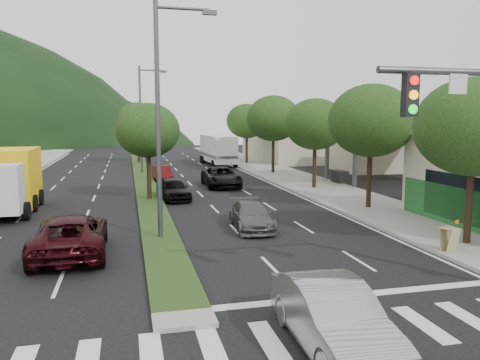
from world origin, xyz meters
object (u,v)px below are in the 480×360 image
object	(u,v)px
sedan_silver	(333,317)
suv_maroon	(71,235)
tree_r_d	(273,118)
car_queue_b	(251,216)
streetlight_mid	(143,114)
car_queue_c	(162,173)
car_queue_a	(173,189)
car_queue_d	(221,177)
tree_r_b	(371,121)
tree_r_c	(315,124)
tree_r_a	(474,127)
motorhome	(218,149)
tree_r_e	(247,121)
tree_med_near	(148,130)
box_truck	(10,183)
a_frame_sign	(449,237)
tree_med_far	(138,120)
streetlight_near	(163,108)

from	to	relation	value
sedan_silver	suv_maroon	size ratio (longest dim) A/B	0.82
tree_r_d	car_queue_b	xyz separation A→B (m)	(-7.69, -20.95, -4.57)
streetlight_mid	car_queue_c	distance (m)	7.27
sedan_silver	car_queue_a	size ratio (longest dim) A/B	1.12
car_queue_b	car_queue_d	bearing A→B (deg)	89.21
tree_r_b	tree_r_c	bearing A→B (deg)	90.00
suv_maroon	car_queue_a	world-z (taller)	suv_maroon
tree_r_a	motorhome	distance (m)	35.90
tree_r_e	tree_med_near	bearing A→B (deg)	-118.61
tree_r_c	box_truck	world-z (taller)	tree_r_c
a_frame_sign	streetlight_mid	bearing A→B (deg)	92.23
tree_r_e	car_queue_d	bearing A→B (deg)	-110.45
tree_med_far	car_queue_a	size ratio (longest dim) A/B	1.69
tree_r_b	tree_r_d	bearing A→B (deg)	90.00
tree_med_far	streetlight_mid	distance (m)	11.02
streetlight_near	motorhome	xyz separation A→B (m)	(8.35, 31.61, -3.82)
streetlight_near	suv_maroon	bearing A→B (deg)	-157.51
tree_r_e	streetlight_mid	bearing A→B (deg)	-149.31
car_queue_b	motorhome	size ratio (longest dim) A/B	0.49
tree_med_near	car_queue_b	world-z (taller)	tree_med_near
tree_r_b	streetlight_mid	bearing A→B (deg)	119.32
box_truck	a_frame_sign	size ratio (longest dim) A/B	5.78
sedan_silver	suv_maroon	bearing A→B (deg)	126.63
tree_r_e	car_queue_a	distance (m)	24.85
tree_r_e	tree_r_d	bearing A→B (deg)	-90.00
car_queue_d	motorhome	bearing A→B (deg)	80.53
tree_med_near	tree_r_a	bearing A→B (deg)	-49.40
tree_med_far	car_queue_d	bearing A→B (deg)	-75.13
streetlight_near	a_frame_sign	size ratio (longest dim) A/B	8.21
tree_r_a	tree_r_e	distance (m)	36.00
tree_med_far	tree_med_near	bearing A→B (deg)	-90.00
streetlight_near	car_queue_b	world-z (taller)	streetlight_near
sedan_silver	tree_med_near	bearing A→B (deg)	99.53
streetlight_near	a_frame_sign	bearing A→B (deg)	-25.24
tree_med_far	car_queue_c	bearing A→B (deg)	-84.69
car_queue_a	motorhome	distance (m)	22.88
tree_r_a	suv_maroon	distance (m)	16.17
a_frame_sign	tree_r_a	bearing A→B (deg)	12.91
box_truck	car_queue_c	bearing A→B (deg)	-129.04
tree_r_e	streetlight_mid	world-z (taller)	streetlight_mid
streetlight_mid	car_queue_a	distance (m)	15.95
tree_r_b	a_frame_sign	bearing A→B (deg)	-99.60
tree_r_a	tree_med_near	xyz separation A→B (m)	(-12.00, 14.00, -0.39)
tree_r_d	tree_r_c	bearing A→B (deg)	-90.00
car_queue_b	box_truck	size ratio (longest dim) A/B	0.60
streetlight_near	box_truck	distance (m)	11.96
tree_r_a	sedan_silver	xyz separation A→B (m)	(-8.94, -6.65, -4.06)
tree_r_c	streetlight_mid	size ratio (longest dim) A/B	0.65
tree_r_a	motorhome	size ratio (longest dim) A/B	0.76
tree_r_e	box_truck	bearing A→B (deg)	-129.44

